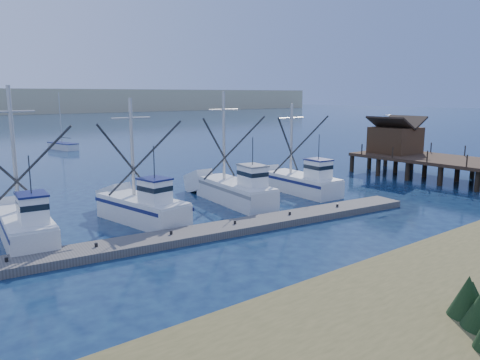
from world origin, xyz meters
TOP-DOWN VIEW (x-y plane):
  - ground at (0.00, 0.00)m, footprint 500.00×500.00m
  - shore_bank at (-8.00, -10.00)m, footprint 40.00×10.00m
  - floating_dock at (-6.83, 5.91)m, footprint 32.01×5.84m
  - timber_pier at (21.50, 8.46)m, footprint 7.00×20.00m
  - trawler_fleet at (-8.23, 10.95)m, footprint 30.73×9.68m
  - sailboat_near at (1.44, 53.09)m, footprint 2.84×5.78m
  - flying_gull at (12.86, 7.23)m, footprint 1.05×0.19m

SIDE VIEW (x-z plane):
  - ground at x=0.00m, z-range 0.00..0.00m
  - floating_dock at x=-6.83m, z-range 0.00..0.43m
  - sailboat_near at x=1.44m, z-range -3.55..4.55m
  - shore_bank at x=-8.00m, z-range 0.00..1.60m
  - trawler_fleet at x=-8.23m, z-range -3.86..5.79m
  - timber_pier at x=21.50m, z-range -1.43..6.57m
  - flying_gull at x=12.86m, z-range 6.08..6.27m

